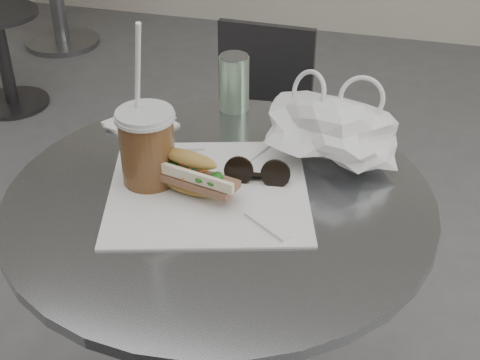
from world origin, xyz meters
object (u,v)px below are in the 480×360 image
(chair_far, at_px, (252,162))
(sunglasses, at_px, (257,174))
(drink_can, at_px, (234,83))
(cafe_table, at_px, (221,308))
(iced_coffee, at_px, (147,146))
(banh_mi, at_px, (188,173))

(chair_far, height_order, sunglasses, sunglasses)
(chair_far, relative_size, drink_can, 5.81)
(cafe_table, bearing_deg, chair_far, 100.33)
(iced_coffee, distance_m, sunglasses, 0.20)
(chair_far, distance_m, iced_coffee, 0.92)
(chair_far, distance_m, sunglasses, 0.87)
(drink_can, bearing_deg, sunglasses, -66.00)
(banh_mi, bearing_deg, drink_can, 105.26)
(cafe_table, xyz_separation_m, banh_mi, (-0.05, -0.01, 0.31))
(cafe_table, height_order, banh_mi, banh_mi)
(iced_coffee, height_order, drink_can, iced_coffee)
(chair_far, relative_size, banh_mi, 2.99)
(cafe_table, height_order, drink_can, drink_can)
(cafe_table, distance_m, drink_can, 0.47)
(cafe_table, relative_size, drink_can, 6.20)
(cafe_table, relative_size, sunglasses, 6.30)
(cafe_table, distance_m, chair_far, 0.81)
(sunglasses, bearing_deg, drink_can, 107.20)
(cafe_table, height_order, chair_far, cafe_table)
(drink_can, bearing_deg, cafe_table, -78.55)
(iced_coffee, height_order, sunglasses, iced_coffee)
(chair_far, xyz_separation_m, sunglasses, (0.20, -0.73, 0.44))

